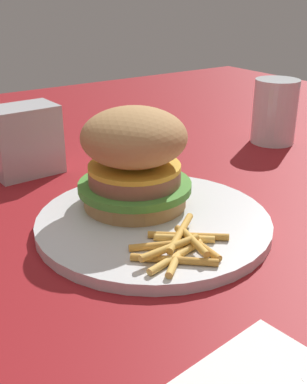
% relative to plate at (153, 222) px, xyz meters
% --- Properties ---
extents(ground_plane, '(1.60, 1.60, 0.00)m').
position_rel_plate_xyz_m(ground_plane, '(-0.03, 0.02, -0.01)').
color(ground_plane, maroon).
extents(plate, '(0.25, 0.25, 0.01)m').
position_rel_plate_xyz_m(plate, '(0.00, 0.00, 0.00)').
color(plate, silver).
rests_on(plate, ground_plane).
extents(sandwich, '(0.13, 0.13, 0.11)m').
position_rel_plate_xyz_m(sandwich, '(-0.00, -0.04, 0.06)').
color(sandwich, tan).
rests_on(sandwich, plate).
extents(fries_pile, '(0.10, 0.08, 0.01)m').
position_rel_plate_xyz_m(fries_pile, '(0.02, 0.07, 0.01)').
color(fries_pile, '#E5B251').
rests_on(fries_pile, plate).
extents(drink_glass, '(0.07, 0.07, 0.10)m').
position_rel_plate_xyz_m(drink_glass, '(-0.34, -0.14, 0.04)').
color(drink_glass, silver).
rests_on(drink_glass, ground_plane).
extents(napkin_dispenser, '(0.09, 0.06, 0.10)m').
position_rel_plate_xyz_m(napkin_dispenser, '(0.05, -0.23, 0.04)').
color(napkin_dispenser, '#B7BABF').
rests_on(napkin_dispenser, ground_plane).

